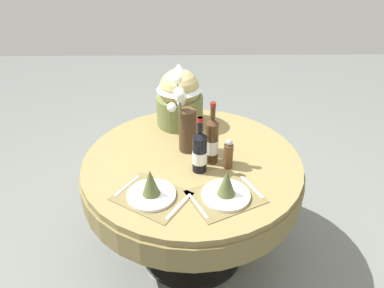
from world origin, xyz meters
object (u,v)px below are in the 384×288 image
at_px(flower_vase, 185,121).
at_px(gift_tub_back_centre, 179,94).
at_px(pepper_mill, 228,155).
at_px(wine_bottle_left, 200,151).
at_px(place_setting_right, 226,189).
at_px(place_setting_left, 151,189).
at_px(wine_bottle_centre, 212,141).
at_px(dining_table, 192,177).

relative_size(flower_vase, gift_tub_back_centre, 1.08).
xyz_separation_m(flower_vase, pepper_mill, (0.23, -0.18, -0.11)).
height_order(wine_bottle_left, pepper_mill, wine_bottle_left).
bearing_deg(place_setting_right, place_setting_left, 179.00).
xyz_separation_m(place_setting_right, gift_tub_back_centre, (-0.24, 0.75, 0.17)).
bearing_deg(wine_bottle_left, gift_tub_back_centre, 102.11).
bearing_deg(place_setting_left, place_setting_right, -1.00).
height_order(wine_bottle_left, gift_tub_back_centre, gift_tub_back_centre).
distance_m(flower_vase, wine_bottle_centre, 0.20).
xyz_separation_m(dining_table, place_setting_left, (-0.20, -0.32, 0.18)).
height_order(pepper_mill, gift_tub_back_centre, gift_tub_back_centre).
relative_size(place_setting_left, place_setting_right, 1.02).
distance_m(dining_table, pepper_mill, 0.30).
xyz_separation_m(pepper_mill, gift_tub_back_centre, (-0.27, 0.50, 0.13)).
height_order(place_setting_left, flower_vase, flower_vase).
relative_size(place_setting_right, wine_bottle_left, 1.30).
xyz_separation_m(flower_vase, wine_bottle_centre, (0.15, -0.13, -0.05)).
relative_size(wine_bottle_centre, pepper_mill, 2.07).
bearing_deg(dining_table, pepper_mill, -22.54).
bearing_deg(flower_vase, gift_tub_back_centre, 96.49).
bearing_deg(wine_bottle_centre, gift_tub_back_centre, 112.01).
xyz_separation_m(dining_table, wine_bottle_left, (0.04, -0.11, 0.25)).
distance_m(wine_bottle_left, gift_tub_back_centre, 0.55).
xyz_separation_m(dining_table, place_setting_right, (0.16, -0.33, 0.18)).
distance_m(place_setting_left, wine_bottle_left, 0.33).
height_order(place_setting_right, flower_vase, flower_vase).
relative_size(dining_table, flower_vase, 2.85).
bearing_deg(wine_bottle_centre, wine_bottle_left, -131.09).
bearing_deg(place_setting_left, wine_bottle_left, 41.84).
height_order(place_setting_right, gift_tub_back_centre, gift_tub_back_centre).
relative_size(place_setting_right, gift_tub_back_centre, 1.02).
bearing_deg(place_setting_right, pepper_mill, 82.39).
xyz_separation_m(place_setting_left, wine_bottle_left, (0.24, 0.22, 0.08)).
bearing_deg(place_setting_left, dining_table, 57.84).
height_order(place_setting_left, wine_bottle_centre, wine_bottle_centre).
height_order(dining_table, gift_tub_back_centre, gift_tub_back_centre).
height_order(flower_vase, wine_bottle_centre, flower_vase).
xyz_separation_m(place_setting_right, flower_vase, (-0.20, 0.43, 0.14)).
xyz_separation_m(place_setting_left, wine_bottle_centre, (0.31, 0.30, 0.09)).
height_order(wine_bottle_left, wine_bottle_centre, wine_bottle_centre).
height_order(flower_vase, gift_tub_back_centre, flower_vase).
relative_size(wine_bottle_left, gift_tub_back_centre, 0.79).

